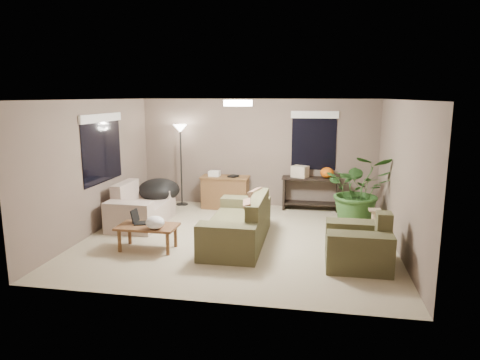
% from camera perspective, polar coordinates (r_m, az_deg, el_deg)
% --- Properties ---
extents(room_shell, '(5.50, 5.50, 5.50)m').
position_cam_1_polar(room_shell, '(7.59, -0.26, 1.20)').
color(room_shell, '#BAAA8A').
rests_on(room_shell, ground).
extents(main_sofa, '(0.95, 2.20, 0.85)m').
position_cam_1_polar(main_sofa, '(7.61, -0.04, -6.19)').
color(main_sofa, '#4A472C').
rests_on(main_sofa, ground).
extents(throw_pillows, '(0.34, 1.39, 0.47)m').
position_cam_1_polar(throw_pillows, '(7.47, 1.89, -3.69)').
color(throw_pillows, '#8C7251').
rests_on(throw_pillows, main_sofa).
extents(loveseat, '(0.90, 1.60, 0.85)m').
position_cam_1_polar(loveseat, '(8.93, -13.17, -3.84)').
color(loveseat, beige).
rests_on(loveseat, ground).
extents(armchair, '(0.95, 1.00, 0.85)m').
position_cam_1_polar(armchair, '(6.86, 15.55, -8.53)').
color(armchair, '#48462B').
rests_on(armchair, ground).
extents(coffee_table, '(1.00, 0.55, 0.42)m').
position_cam_1_polar(coffee_table, '(7.41, -12.23, -6.40)').
color(coffee_table, brown).
rests_on(coffee_table, ground).
extents(laptop, '(0.39, 0.33, 0.24)m').
position_cam_1_polar(laptop, '(7.53, -13.17, -5.20)').
color(laptop, black).
rests_on(laptop, coffee_table).
extents(plastic_bag, '(0.35, 0.32, 0.22)m').
position_cam_1_polar(plastic_bag, '(7.16, -11.25, -5.57)').
color(plastic_bag, white).
rests_on(plastic_bag, coffee_table).
extents(desk, '(1.10, 0.50, 0.75)m').
position_cam_1_polar(desk, '(9.89, -1.98, -1.63)').
color(desk, brown).
rests_on(desk, ground).
extents(desk_papers, '(0.71, 0.29, 0.12)m').
position_cam_1_polar(desk_papers, '(9.83, -2.90, 0.81)').
color(desk_papers, silver).
rests_on(desk_papers, desk).
extents(console_table, '(1.30, 0.40, 0.75)m').
position_cam_1_polar(console_table, '(9.86, 9.39, -1.45)').
color(console_table, black).
rests_on(console_table, ground).
extents(pumpkin, '(0.31, 0.31, 0.24)m').
position_cam_1_polar(pumpkin, '(9.78, 11.52, 0.96)').
color(pumpkin, orange).
rests_on(pumpkin, console_table).
extents(cardboard_box, '(0.42, 0.38, 0.26)m').
position_cam_1_polar(cardboard_box, '(9.78, 8.01, 1.12)').
color(cardboard_box, beige).
rests_on(cardboard_box, console_table).
extents(papasan_chair, '(0.91, 0.91, 0.80)m').
position_cam_1_polar(papasan_chair, '(9.50, -10.73, -1.81)').
color(papasan_chair, black).
rests_on(papasan_chair, ground).
extents(floor_lamp, '(0.32, 0.32, 1.91)m').
position_cam_1_polar(floor_lamp, '(10.10, -7.96, 5.55)').
color(floor_lamp, black).
rests_on(floor_lamp, ground).
extents(ceiling_fixture, '(0.50, 0.50, 0.10)m').
position_cam_1_polar(ceiling_fixture, '(7.48, -0.27, 10.22)').
color(ceiling_fixture, white).
rests_on(ceiling_fixture, room_shell).
extents(houseplant, '(1.30, 1.45, 1.13)m').
position_cam_1_polar(houseplant, '(8.84, 15.52, -2.33)').
color(houseplant, '#2D5923').
rests_on(houseplant, ground).
extents(cat_scratching_post, '(0.32, 0.32, 0.50)m').
position_cam_1_polar(cat_scratching_post, '(8.38, 17.45, -5.64)').
color(cat_scratching_post, tan).
rests_on(cat_scratching_post, ground).
extents(window_left, '(0.05, 1.56, 1.33)m').
position_cam_1_polar(window_left, '(8.70, -17.93, 5.48)').
color(window_left, black).
rests_on(window_left, room_shell).
extents(window_back, '(1.06, 0.05, 1.33)m').
position_cam_1_polar(window_back, '(9.86, 9.87, 6.47)').
color(window_back, black).
rests_on(window_back, room_shell).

